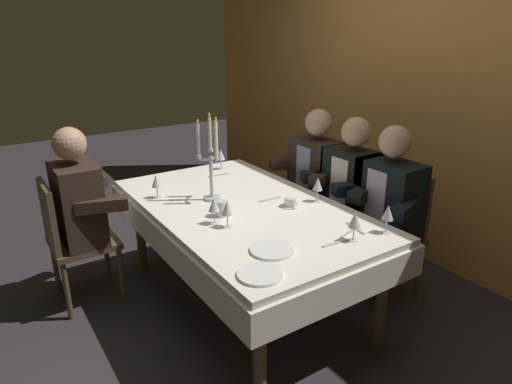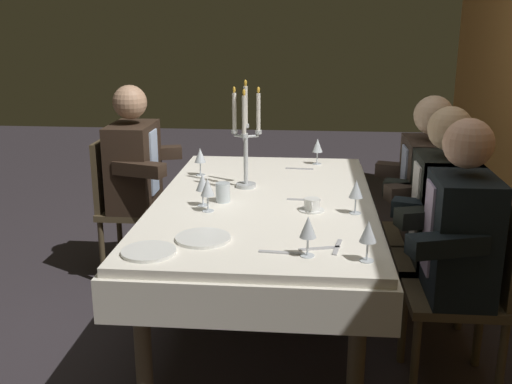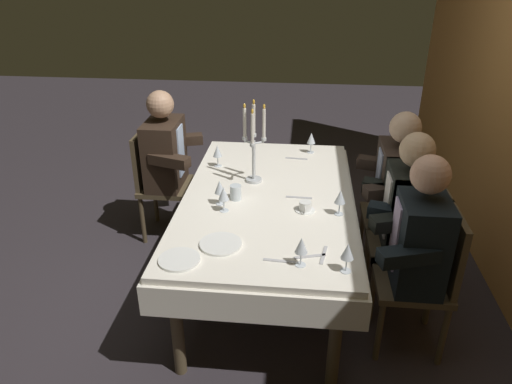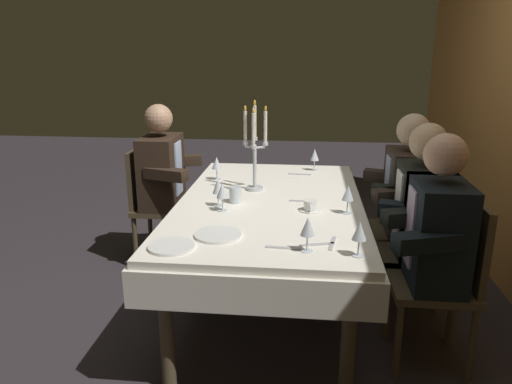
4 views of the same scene
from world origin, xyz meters
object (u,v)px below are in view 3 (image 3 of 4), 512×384
object	(u,v)px
wine_glass_6	(340,197)
seated_diner_1	(398,182)
dining_table	(268,211)
seated_diner_2	(409,210)
coffee_cup_0	(305,207)
seated_diner_0	(164,153)
dinner_plate_0	(179,260)
water_tumbler_0	(236,192)
seated_diner_3	(420,240)
candelabra	(254,146)
wine_glass_3	(301,246)
wine_glass_1	(217,152)
wine_glass_0	(220,188)
wine_glass_5	(348,252)
wine_glass_4	(311,139)
dinner_plate_1	(221,244)
wine_glass_2	(224,194)

from	to	relation	value
wine_glass_6	seated_diner_1	size ratio (longest dim) A/B	0.13
dining_table	seated_diner_1	size ratio (longest dim) A/B	1.56
seated_diner_2	coffee_cup_0	bearing A→B (deg)	-82.43
seated_diner_0	dinner_plate_0	bearing A→B (deg)	18.63
dinner_plate_0	water_tumbler_0	distance (m)	0.74
wine_glass_6	seated_diner_3	bearing A→B (deg)	61.65
candelabra	seated_diner_0	xyz separation A→B (m)	(-0.45, -0.77, -0.26)
wine_glass_3	seated_diner_0	distance (m)	1.81
coffee_cup_0	dinner_plate_0	bearing A→B (deg)	-46.78
seated_diner_0	wine_glass_1	bearing A→B (deg)	65.03
wine_glass_1	wine_glass_0	bearing A→B (deg)	11.34
wine_glass_5	wine_glass_6	xyz separation A→B (m)	(-0.58, -0.00, 0.00)
wine_glass_5	seated_diner_3	distance (m)	0.57
wine_glass_1	seated_diner_2	xyz separation A→B (m)	(0.54, 1.30, -0.12)
wine_glass_4	wine_glass_6	world-z (taller)	same
wine_glass_6	coffee_cup_0	xyz separation A→B (m)	(-0.02, -0.21, -0.09)
dinner_plate_1	wine_glass_2	world-z (taller)	wine_glass_2
candelabra	wine_glass_6	world-z (taller)	candelabra
dinner_plate_0	seated_diner_1	size ratio (longest dim) A/B	0.18
wine_glass_4	wine_glass_5	xyz separation A→B (m)	(1.57, 0.18, 0.00)
dinner_plate_0	dinner_plate_1	size ratio (longest dim) A/B	0.94
wine_glass_4	water_tumbler_0	bearing A→B (deg)	-29.23
seated_diner_3	seated_diner_2	bearing A→B (deg)	180.00
wine_glass_5	seated_diner_0	distance (m)	1.98
wine_glass_1	candelabra	bearing A→B (deg)	51.74
wine_glass_1	seated_diner_2	distance (m)	1.41
seated_diner_1	wine_glass_0	bearing A→B (deg)	-69.00
dining_table	coffee_cup_0	xyz separation A→B (m)	(0.18, 0.24, 0.15)
dinner_plate_0	wine_glass_4	bearing A→B (deg)	156.73
wine_glass_4	seated_diner_1	bearing A→B (deg)	51.78
wine_glass_5	seated_diner_0	world-z (taller)	seated_diner_0
dining_table	wine_glass_1	size ratio (longest dim) A/B	11.83
wine_glass_1	seated_diner_0	distance (m)	0.54
seated_diner_3	wine_glass_2	bearing A→B (deg)	-100.29
dinner_plate_1	wine_glass_4	xyz separation A→B (m)	(-1.40, 0.49, 0.11)
wine_glass_2	wine_glass_4	size ratio (longest dim) A/B	1.00
dinner_plate_0	seated_diner_2	world-z (taller)	seated_diner_2
wine_glass_5	seated_diner_2	xyz separation A→B (m)	(-0.69, 0.43, -0.12)
candelabra	dinner_plate_0	world-z (taller)	candelabra
seated_diner_1	seated_diner_3	bearing A→B (deg)	0.00
candelabra	wine_glass_0	size ratio (longest dim) A/B	3.55
wine_glass_2	wine_glass_4	xyz separation A→B (m)	(-1.02, 0.53, 0.00)
candelabra	seated_diner_3	bearing A→B (deg)	57.04
dinner_plate_1	wine_glass_5	xyz separation A→B (m)	(0.17, 0.66, 0.11)
dinner_plate_0	candelabra	bearing A→B (deg)	164.17
wine_glass_0	wine_glass_1	xyz separation A→B (m)	(-0.59, -0.12, 0.00)
water_tumbler_0	wine_glass_0	bearing A→B (deg)	-49.86
wine_glass_2	coffee_cup_0	xyz separation A→B (m)	(-0.05, 0.50, -0.09)
dining_table	dinner_plate_1	world-z (taller)	dinner_plate_1
dining_table	wine_glass_1	world-z (taller)	wine_glass_1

